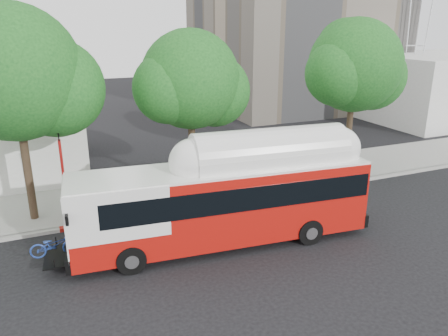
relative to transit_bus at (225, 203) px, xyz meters
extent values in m
plane|color=black|center=(1.60, -0.10, -1.80)|extent=(120.00, 120.00, 0.00)
cube|color=gray|center=(1.60, 6.40, -1.73)|extent=(60.00, 5.00, 0.15)
cube|color=gray|center=(1.60, 3.80, -1.73)|extent=(60.00, 0.30, 0.15)
cube|color=maroon|center=(-1.40, 3.80, -1.72)|extent=(10.00, 0.32, 0.16)
cylinder|color=#2D2116|center=(-7.40, 5.40, 1.24)|extent=(0.36, 0.36, 6.08)
sphere|color=#144818|center=(-7.40, 5.40, 5.04)|extent=(5.80, 5.80, 5.80)
sphere|color=#144818|center=(-5.80, 5.60, 4.28)|extent=(4.35, 4.35, 4.35)
cylinder|color=#2D2116|center=(0.60, 5.90, 0.92)|extent=(0.36, 0.36, 5.44)
sphere|color=#144818|center=(0.60, 5.90, 4.32)|extent=(5.00, 5.00, 5.00)
sphere|color=#144818|center=(1.98, 6.10, 3.64)|extent=(3.75, 3.75, 3.75)
cylinder|color=#2D2116|center=(10.60, 5.70, 1.08)|extent=(0.36, 0.36, 5.76)
sphere|color=#144818|center=(10.60, 5.70, 4.68)|extent=(5.40, 5.40, 5.40)
sphere|color=#144818|center=(12.09, 5.90, 3.96)|extent=(4.05, 4.05, 4.05)
cube|color=#AC110B|center=(-0.09, 0.01, 0.01)|extent=(12.26, 3.62, 2.92)
cube|color=black|center=(0.41, -0.03, 0.62)|extent=(11.06, 3.58, 0.96)
cube|color=white|center=(-0.09, 0.01, 1.51)|extent=(12.25, 3.54, 0.10)
cube|color=white|center=(1.92, -0.16, 1.77)|extent=(6.59, 2.55, 0.55)
cube|color=black|center=(-6.66, 0.56, -1.30)|extent=(0.95, 1.87, 0.06)
imported|color=navy|center=(-6.66, 0.56, -0.81)|extent=(0.74, 1.77, 0.91)
cylinder|color=#A71411|center=(-5.95, 4.14, 0.25)|extent=(0.12, 0.12, 4.10)
cube|color=black|center=(-5.95, 4.14, 2.40)|extent=(0.05, 0.41, 0.26)
camera|label=1|loc=(-6.43, -15.23, 7.05)|focal=35.00mm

